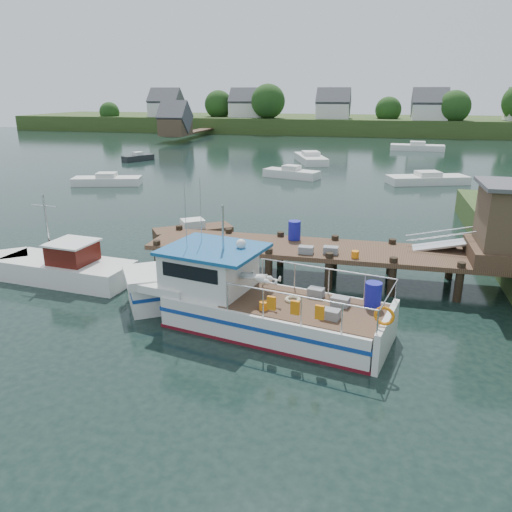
% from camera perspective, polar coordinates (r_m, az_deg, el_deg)
% --- Properties ---
extents(ground_plane, '(160.00, 160.00, 0.00)m').
position_cam_1_polar(ground_plane, '(22.23, 3.41, -2.19)').
color(ground_plane, black).
extents(far_shore, '(140.00, 42.55, 9.22)m').
position_cam_1_polar(far_shore, '(103.10, 11.89, 14.81)').
color(far_shore, '#33491E').
rests_on(far_shore, ground).
extents(dock, '(16.60, 3.00, 4.78)m').
position_cam_1_polar(dock, '(21.47, 20.91, 2.15)').
color(dock, '#4B3423').
rests_on(dock, ground).
extents(lobster_boat, '(10.34, 4.77, 4.98)m').
position_cam_1_polar(lobster_boat, '(17.35, -1.60, -5.03)').
color(lobster_boat, silver).
rests_on(lobster_boat, ground).
extents(work_boat, '(7.14, 2.77, 3.73)m').
position_cam_1_polar(work_boat, '(23.08, -21.54, -1.14)').
color(work_boat, silver).
rests_on(work_boat, ground).
extents(moored_rowboat, '(4.24, 3.55, 1.21)m').
position_cam_1_polar(moored_rowboat, '(27.29, -7.19, 2.61)').
color(moored_rowboat, '#4B3423').
rests_on(moored_rowboat, ground).
extents(moored_far, '(7.23, 2.77, 1.21)m').
position_cam_1_polar(moored_far, '(73.64, 17.95, 11.76)').
color(moored_far, silver).
rests_on(moored_far, ground).
extents(moored_a, '(6.08, 3.47, 1.06)m').
position_cam_1_polar(moored_a, '(45.73, -16.66, 8.28)').
color(moored_a, silver).
rests_on(moored_a, ground).
extents(moored_b, '(5.58, 3.33, 1.17)m').
position_cam_1_polar(moored_b, '(47.65, 4.08, 9.42)').
color(moored_b, silver).
rests_on(moored_b, ground).
extents(moored_c, '(7.31, 4.57, 1.09)m').
position_cam_1_polar(moored_c, '(46.93, 19.01, 8.31)').
color(moored_c, silver).
rests_on(moored_c, ground).
extents(moored_d, '(4.85, 7.84, 1.26)m').
position_cam_1_polar(moored_d, '(58.38, 6.26, 11.04)').
color(moored_d, silver).
rests_on(moored_d, ground).
extents(moored_e, '(2.95, 3.88, 1.03)m').
position_cam_1_polar(moored_e, '(61.04, -13.33, 10.90)').
color(moored_e, black).
rests_on(moored_e, ground).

